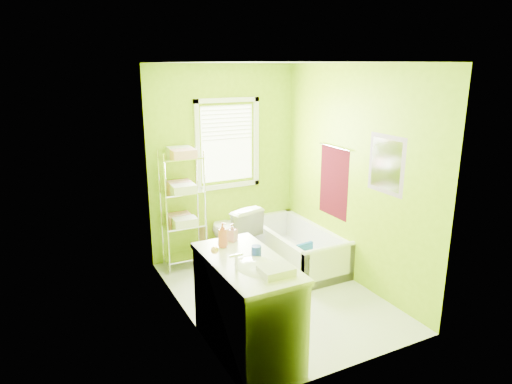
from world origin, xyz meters
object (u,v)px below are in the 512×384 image
wire_shelf_unit (183,196)px  toilet (233,232)px  vanity (247,304)px  bathtub (296,252)px

wire_shelf_unit → toilet: bearing=-8.4°
toilet → wire_shelf_unit: wire_shelf_unit is taller
toilet → vanity: size_ratio=0.66×
bathtub → toilet: size_ratio=1.96×
bathtub → toilet: 0.89m
vanity → toilet: bearing=69.4°
toilet → vanity: (-0.73, -1.93, 0.08)m
vanity → wire_shelf_unit: (0.08, 2.03, 0.48)m
toilet → vanity: bearing=56.1°
vanity → bathtub: bearing=45.3°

